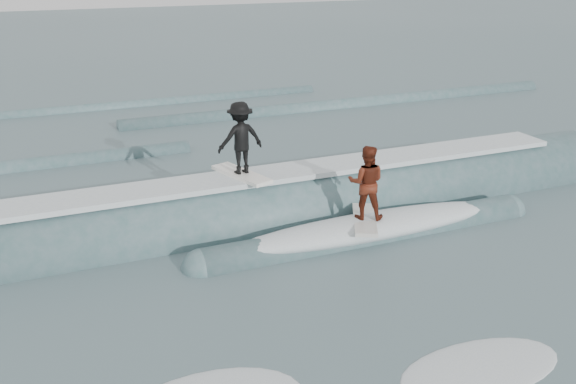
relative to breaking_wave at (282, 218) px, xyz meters
name	(u,v)px	position (x,y,z in m)	size (l,w,h in m)	color
ground	(407,345)	(-0.17, -6.51, -0.03)	(160.00, 160.00, 0.00)	#3B5056
breaking_wave	(282,218)	(0.00, 0.00, 0.00)	(24.16, 4.06, 2.55)	#385D5F
surfer_black	(240,140)	(-1.09, 0.20, 2.30)	(1.28, 2.07, 2.00)	white
surfer_red	(366,185)	(1.45, -2.00, 1.42)	(1.39, 2.03, 2.01)	silver
whitewater	(509,373)	(1.00, -7.95, -0.03)	(14.43, 5.43, 0.10)	white
far_swells	(160,127)	(-0.95, 11.14, -0.03)	(42.06, 8.65, 0.80)	#385D5F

